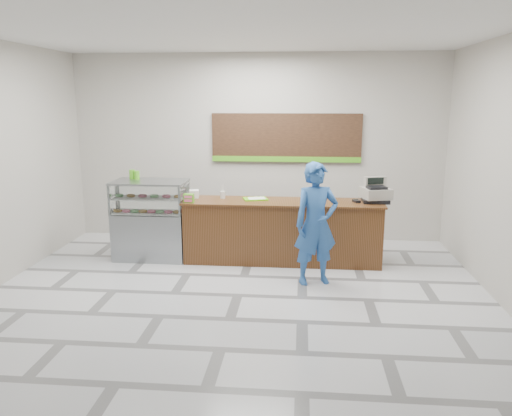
# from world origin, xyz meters

# --- Properties ---
(floor) EXTENTS (7.00, 7.00, 0.00)m
(floor) POSITION_xyz_m (0.00, 0.00, 0.00)
(floor) COLOR silver
(floor) RESTS_ON ground
(back_wall) EXTENTS (7.00, 0.00, 7.00)m
(back_wall) POSITION_xyz_m (0.00, 3.00, 1.75)
(back_wall) COLOR #B7B2A8
(back_wall) RESTS_ON floor
(ceiling) EXTENTS (7.00, 7.00, 0.00)m
(ceiling) POSITION_xyz_m (0.00, 0.00, 3.50)
(ceiling) COLOR silver
(ceiling) RESTS_ON back_wall
(sales_counter) EXTENTS (3.26, 0.76, 1.03)m
(sales_counter) POSITION_xyz_m (0.55, 1.55, 0.52)
(sales_counter) COLOR brown
(sales_counter) RESTS_ON floor
(display_case) EXTENTS (1.22, 0.72, 1.33)m
(display_case) POSITION_xyz_m (-1.67, 1.55, 0.68)
(display_case) COLOR gray
(display_case) RESTS_ON floor
(menu_board) EXTENTS (2.80, 0.06, 0.90)m
(menu_board) POSITION_xyz_m (0.55, 2.96, 1.93)
(menu_board) COLOR black
(menu_board) RESTS_ON back_wall
(cash_register) EXTENTS (0.51, 0.53, 0.40)m
(cash_register) POSITION_xyz_m (2.05, 1.63, 1.18)
(cash_register) COLOR black
(cash_register) RESTS_ON sales_counter
(card_terminal) EXTENTS (0.13, 0.18, 0.04)m
(card_terminal) POSITION_xyz_m (1.74, 1.56, 1.05)
(card_terminal) COLOR black
(card_terminal) RESTS_ON sales_counter
(serving_tray) EXTENTS (0.45, 0.38, 0.02)m
(serving_tray) POSITION_xyz_m (0.10, 1.64, 1.04)
(serving_tray) COLOR #65CC0B
(serving_tray) RESTS_ON sales_counter
(napkin_box) EXTENTS (0.18, 0.18, 0.13)m
(napkin_box) POSITION_xyz_m (-0.95, 1.69, 1.10)
(napkin_box) COLOR white
(napkin_box) RESTS_ON sales_counter
(straw_cup) EXTENTS (0.08, 0.08, 0.12)m
(straw_cup) POSITION_xyz_m (-0.46, 1.67, 1.09)
(straw_cup) COLOR silver
(straw_cup) RESTS_ON sales_counter
(promo_box) EXTENTS (0.16, 0.11, 0.14)m
(promo_box) POSITION_xyz_m (-0.95, 1.29, 1.10)
(promo_box) COLOR #52AF1D
(promo_box) RESTS_ON sales_counter
(donut_decal) EXTENTS (0.14, 0.14, 0.00)m
(donut_decal) POSITION_xyz_m (1.03, 1.45, 1.03)
(donut_decal) COLOR #DF5A7E
(donut_decal) RESTS_ON sales_counter
(green_cup_left) EXTENTS (0.10, 0.10, 0.15)m
(green_cup_left) POSITION_xyz_m (-2.02, 1.74, 1.41)
(green_cup_left) COLOR #52AF1D
(green_cup_left) RESTS_ON display_case
(green_cup_right) EXTENTS (0.09, 0.09, 0.14)m
(green_cup_right) POSITION_xyz_m (-1.93, 1.70, 1.40)
(green_cup_right) COLOR #52AF1D
(green_cup_right) RESTS_ON display_case
(customer) EXTENTS (0.76, 0.61, 1.79)m
(customer) POSITION_xyz_m (1.07, 0.61, 0.90)
(customer) COLOR #27579F
(customer) RESTS_ON floor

